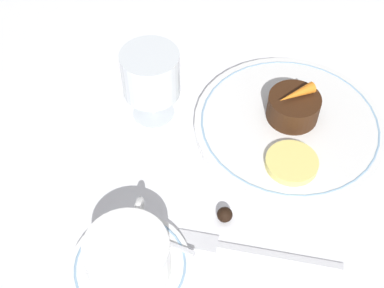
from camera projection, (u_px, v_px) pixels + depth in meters
ground_plane at (245, 118)px, 0.74m from camera, size 3.00×3.00×0.00m
dinner_plate at (287, 125)px, 0.72m from camera, size 0.26×0.26×0.01m
saucer at (128, 266)px, 0.59m from camera, size 0.13×0.13×0.01m
coffee_cup at (125, 255)px, 0.57m from camera, size 0.12×0.09×0.05m
spoon at (137, 232)px, 0.61m from camera, size 0.04×0.11×0.00m
wine_glass at (148, 77)px, 0.69m from camera, size 0.08×0.08×0.11m
fork at (236, 248)px, 0.61m from camera, size 0.02×0.19×0.01m
dessert_cake at (291, 105)px, 0.71m from camera, size 0.07×0.07×0.04m
carrot_garnish at (294, 92)px, 0.69m from camera, size 0.04×0.05×0.02m
pineapple_slice at (289, 162)px, 0.67m from camera, size 0.07×0.07×0.01m
chocolate_truffle at (222, 214)px, 0.63m from camera, size 0.02×0.02×0.02m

